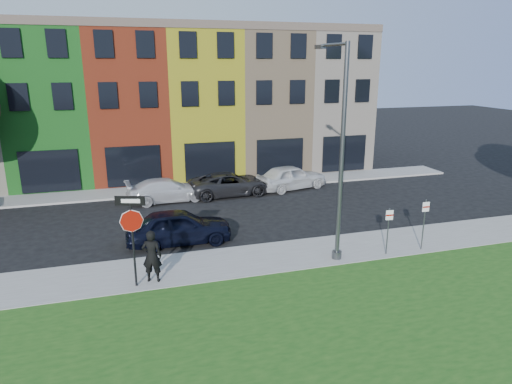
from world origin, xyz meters
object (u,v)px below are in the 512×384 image
object	(u,v)px
sedan_near	(179,227)
street_lamp	(339,155)
man	(152,256)
stop_sign	(132,223)

from	to	relation	value
sedan_near	street_lamp	distance (m)	7.87
sedan_near	street_lamp	size ratio (longest dim) A/B	0.55
man	sedan_near	xyz separation A→B (m)	(1.45, 3.70, -0.31)
man	street_lamp	world-z (taller)	street_lamp
stop_sign	man	size ratio (longest dim) A/B	1.71
sedan_near	street_lamp	xyz separation A→B (m)	(5.98, -3.60, 3.64)
man	street_lamp	distance (m)	8.14
man	sedan_near	size ratio (longest dim) A/B	0.42
sedan_near	street_lamp	bearing A→B (deg)	-120.80
stop_sign	sedan_near	size ratio (longest dim) A/B	0.72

